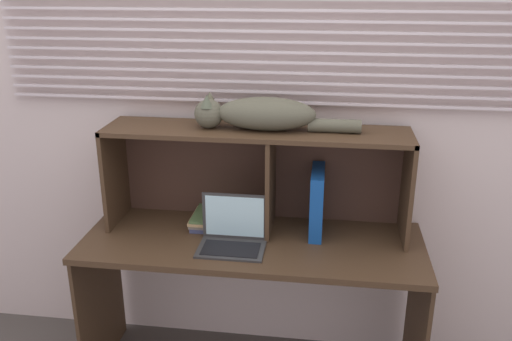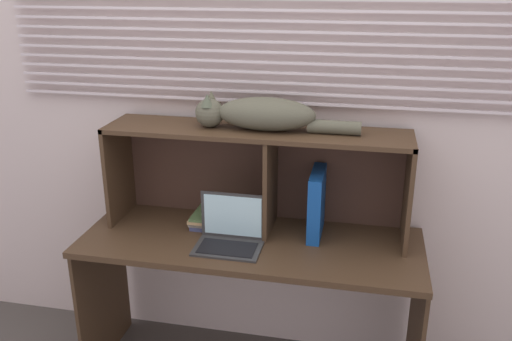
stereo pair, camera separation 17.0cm
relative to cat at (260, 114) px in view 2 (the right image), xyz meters
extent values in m
cube|color=beige|center=(-0.02, 0.21, -0.10)|extent=(4.40, 0.04, 2.50)
cube|color=silver|center=(-0.02, 0.16, 0.02)|extent=(2.53, 0.02, 0.01)
cube|color=silver|center=(-0.02, 0.16, 0.07)|extent=(2.53, 0.02, 0.01)
cube|color=silver|center=(-0.02, 0.16, 0.12)|extent=(2.53, 0.02, 0.01)
cube|color=silver|center=(-0.02, 0.16, 0.16)|extent=(2.53, 0.02, 0.01)
cube|color=silver|center=(-0.02, 0.16, 0.21)|extent=(2.53, 0.02, 0.01)
cube|color=silver|center=(-0.02, 0.16, 0.26)|extent=(2.53, 0.02, 0.01)
cube|color=silver|center=(-0.02, 0.16, 0.31)|extent=(2.53, 0.02, 0.01)
cube|color=silver|center=(-0.02, 0.16, 0.35)|extent=(2.53, 0.02, 0.01)
cube|color=silver|center=(-0.02, 0.16, 0.40)|extent=(2.53, 0.02, 0.01)
cube|color=silver|center=(-0.02, 0.16, 0.45)|extent=(2.53, 0.02, 0.01)
cube|color=#422E1D|center=(-0.02, -0.13, -0.59)|extent=(1.60, 0.59, 0.03)
cube|color=#422E1D|center=(-0.81, -0.13, -0.98)|extent=(0.02, 0.53, 0.75)
cube|color=#422E1D|center=(0.78, -0.13, -0.98)|extent=(0.02, 0.53, 0.75)
cube|color=#422E1D|center=(-0.02, 0.00, -0.08)|extent=(1.43, 0.31, 0.02)
cube|color=#422E1D|center=(-0.72, 0.00, -0.33)|extent=(0.02, 0.31, 0.50)
cube|color=#422E1D|center=(0.69, 0.00, -0.33)|extent=(0.02, 0.31, 0.50)
cube|color=#422E1D|center=(0.05, 0.00, -0.34)|extent=(0.02, 0.30, 0.48)
cube|color=#483025|center=(-0.02, 0.15, -0.33)|extent=(1.43, 0.01, 0.50)
ellipsoid|color=#525241|center=(0.03, 0.00, 0.00)|extent=(0.45, 0.18, 0.15)
sphere|color=#525241|center=(-0.24, 0.00, -0.01)|extent=(0.13, 0.13, 0.13)
cone|color=#4D5643|center=(-0.24, -0.03, 0.06)|extent=(0.06, 0.06, 0.06)
cone|color=#51513D|center=(-0.24, 0.03, 0.06)|extent=(0.06, 0.06, 0.06)
cylinder|color=#525241|center=(0.34, 0.00, -0.04)|extent=(0.24, 0.06, 0.06)
cube|color=#313131|center=(-0.10, -0.24, -0.57)|extent=(0.30, 0.21, 0.01)
cube|color=#313131|center=(-0.10, -0.14, -0.46)|extent=(0.30, 0.01, 0.22)
cube|color=#B2E0EA|center=(-0.10, -0.14, -0.46)|extent=(0.27, 0.00, 0.20)
cube|color=black|center=(-0.10, -0.25, -0.57)|extent=(0.26, 0.14, 0.00)
cube|color=#134796|center=(0.28, 0.00, -0.42)|extent=(0.06, 0.27, 0.32)
cube|color=#414A74|center=(-0.23, 0.01, -0.57)|extent=(0.20, 0.22, 0.02)
cube|color=gray|center=(-0.24, 0.01, -0.55)|extent=(0.20, 0.22, 0.02)
cube|color=tan|center=(-0.24, -0.01, -0.53)|extent=(0.20, 0.22, 0.02)
cube|color=#4F6F3F|center=(-0.23, -0.01, -0.52)|extent=(0.20, 0.22, 0.01)
camera|label=1|loc=(0.31, -2.40, 0.62)|focal=38.19mm
camera|label=2|loc=(0.48, -2.37, 0.62)|focal=38.19mm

